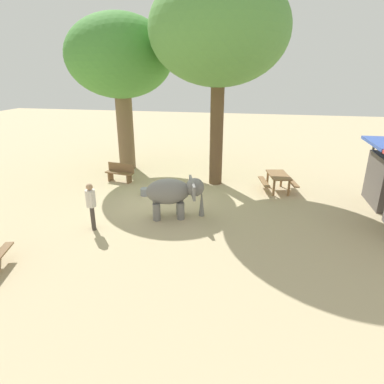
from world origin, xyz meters
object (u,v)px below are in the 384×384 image
object	(u,v)px
person_handler	(91,203)
shade_tree_main	(219,32)
picnic_table_near	(278,179)
wooden_bench	(120,172)
feed_bucket	(145,192)
shade_tree_secondary	(120,59)
elephant	(174,193)

from	to	relation	value
person_handler	shade_tree_main	world-z (taller)	shade_tree_main
shade_tree_main	picnic_table_near	bearing A→B (deg)	78.85
wooden_bench	feed_bucket	world-z (taller)	wooden_bench
shade_tree_main	picnic_table_near	size ratio (longest dim) A/B	4.98
person_handler	shade_tree_secondary	world-z (taller)	shade_tree_secondary
elephant	shade_tree_main	xyz separation A→B (m)	(-4.10, 0.97, 5.60)
wooden_bench	picnic_table_near	size ratio (longest dim) A/B	0.82
elephant	shade_tree_main	size ratio (longest dim) A/B	0.24
elephant	person_handler	xyz separation A→B (m)	(1.47, -2.47, 0.01)
wooden_bench	elephant	bearing A→B (deg)	146.17
person_handler	wooden_bench	xyz separation A→B (m)	(-4.93, -1.11, -0.48)
picnic_table_near	shade_tree_main	bearing A→B (deg)	-112.95
person_handler	picnic_table_near	world-z (taller)	person_handler
elephant	shade_tree_secondary	xyz separation A→B (m)	(-5.69, -4.09, 4.66)
person_handler	shade_tree_secondary	bearing A→B (deg)	70.79
picnic_table_near	feed_bucket	distance (m)	5.88
picnic_table_near	shade_tree_secondary	bearing A→B (deg)	-117.04
shade_tree_main	wooden_bench	distance (m)	7.61
shade_tree_main	wooden_bench	bearing A→B (deg)	-81.91
person_handler	wooden_bench	world-z (taller)	person_handler
person_handler	shade_tree_main	bearing A→B (deg)	26.42
shade_tree_main	person_handler	bearing A→B (deg)	-31.63
elephant	shade_tree_secondary	size ratio (longest dim) A/B	0.28
person_handler	shade_tree_main	xyz separation A→B (m)	(-5.57, 3.43, 5.60)
shade_tree_secondary	elephant	bearing A→B (deg)	35.66
person_handler	picnic_table_near	distance (m)	8.05
picnic_table_near	feed_bucket	world-z (taller)	picnic_table_near
shade_tree_secondary	picnic_table_near	distance (m)	9.61
shade_tree_main	feed_bucket	distance (m)	7.31
shade_tree_secondary	wooden_bench	xyz separation A→B (m)	(2.24, 0.51, -5.13)
wooden_bench	picnic_table_near	world-z (taller)	wooden_bench
elephant	picnic_table_near	size ratio (longest dim) A/B	1.21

